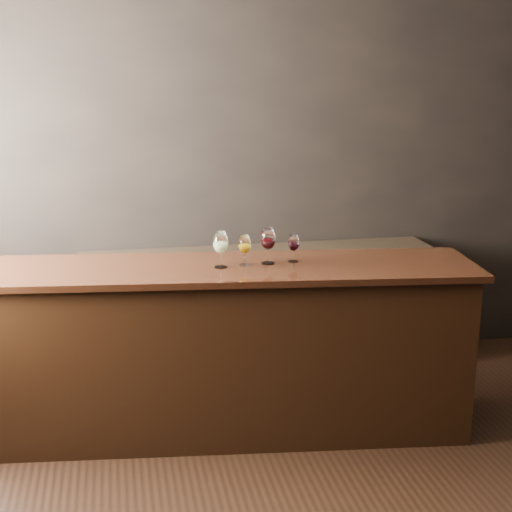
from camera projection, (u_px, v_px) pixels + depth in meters
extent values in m
cube|color=black|center=(243.00, 183.00, 5.30)|extent=(5.00, 0.02, 2.80)
cube|color=black|center=(224.00, 353.00, 4.39)|extent=(3.01, 1.00, 1.03)
cube|color=black|center=(223.00, 269.00, 4.26)|extent=(3.12, 1.08, 0.04)
cube|color=black|center=(258.00, 310.00, 5.33)|extent=(2.60, 0.40, 0.94)
cylinder|color=white|center=(221.00, 267.00, 4.22)|extent=(0.08, 0.08, 0.00)
cylinder|color=white|center=(221.00, 260.00, 4.21)|extent=(0.01, 0.01, 0.08)
ellipsoid|color=white|center=(221.00, 243.00, 4.18)|extent=(0.09, 0.09, 0.13)
cylinder|color=white|center=(220.00, 233.00, 4.17)|extent=(0.07, 0.07, 0.01)
ellipsoid|color=#C5CF77|center=(221.00, 246.00, 4.19)|extent=(0.07, 0.07, 0.06)
cylinder|color=white|center=(245.00, 265.00, 4.27)|extent=(0.06, 0.06, 0.00)
cylinder|color=white|center=(245.00, 259.00, 4.26)|extent=(0.01, 0.01, 0.07)
ellipsoid|color=white|center=(245.00, 244.00, 4.24)|extent=(0.08, 0.08, 0.11)
cylinder|color=white|center=(245.00, 237.00, 4.23)|extent=(0.06, 0.06, 0.01)
ellipsoid|color=orange|center=(245.00, 247.00, 4.24)|extent=(0.06, 0.06, 0.05)
cylinder|color=white|center=(268.00, 263.00, 4.31)|extent=(0.08, 0.08, 0.00)
cylinder|color=white|center=(268.00, 256.00, 4.29)|extent=(0.01, 0.01, 0.08)
ellipsoid|color=white|center=(268.00, 239.00, 4.27)|extent=(0.09, 0.09, 0.13)
cylinder|color=white|center=(268.00, 229.00, 4.25)|extent=(0.07, 0.07, 0.01)
ellipsoid|color=black|center=(268.00, 242.00, 4.27)|extent=(0.07, 0.07, 0.06)
cylinder|color=white|center=(293.00, 261.00, 4.35)|extent=(0.06, 0.06, 0.00)
cylinder|color=white|center=(294.00, 256.00, 4.34)|extent=(0.01, 0.01, 0.06)
ellipsoid|color=white|center=(294.00, 243.00, 4.32)|extent=(0.07, 0.07, 0.10)
cylinder|color=white|center=(294.00, 235.00, 4.31)|extent=(0.05, 0.05, 0.01)
ellipsoid|color=black|center=(294.00, 245.00, 4.32)|extent=(0.06, 0.06, 0.05)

